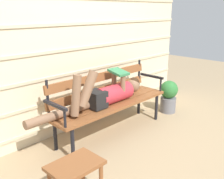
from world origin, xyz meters
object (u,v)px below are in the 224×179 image
(park_bench, at_px, (108,98))
(footstool, at_px, (75,172))
(reclining_person, at_px, (106,94))
(potted_plant, at_px, (169,96))

(park_bench, bearing_deg, footstool, -146.30)
(footstool, bearing_deg, park_bench, 33.70)
(park_bench, height_order, reclining_person, reclining_person)
(potted_plant, bearing_deg, park_bench, 170.55)
(park_bench, distance_m, potted_plant, 1.20)
(reclining_person, relative_size, potted_plant, 3.28)
(potted_plant, bearing_deg, reclining_person, 174.31)
(footstool, height_order, potted_plant, potted_plant)
(footstool, distance_m, potted_plant, 2.40)
(park_bench, distance_m, footstool, 1.40)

